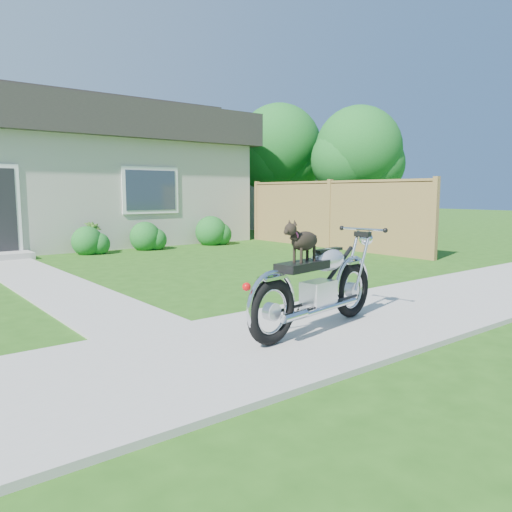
{
  "coord_description": "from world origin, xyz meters",
  "views": [
    {
      "loc": [
        -3.85,
        -3.86,
        1.54
      ],
      "look_at": [
        -0.03,
        1.0,
        0.75
      ],
      "focal_mm": 35.0,
      "sensor_mm": 36.0,
      "label": 1
    }
  ],
  "objects_px": {
    "tree_near": "(363,154)",
    "tree_far": "(283,151)",
    "motorcycle_with_dog": "(318,283)",
    "fence": "(330,214)",
    "house": "(26,171)",
    "potted_plant_right": "(92,238)"
  },
  "relations": [
    {
      "from": "fence",
      "to": "tree_far",
      "type": "xyz_separation_m",
      "value": [
        2.38,
        4.71,
        2.15
      ]
    },
    {
      "from": "tree_far",
      "to": "motorcycle_with_dog",
      "type": "bearing_deg",
      "value": -129.53
    },
    {
      "from": "tree_near",
      "to": "motorcycle_with_dog",
      "type": "bearing_deg",
      "value": -142.2
    },
    {
      "from": "tree_far",
      "to": "potted_plant_right",
      "type": "xyz_separation_m",
      "value": [
        -8.05,
        -1.91,
        -2.69
      ]
    },
    {
      "from": "tree_near",
      "to": "potted_plant_right",
      "type": "height_order",
      "value": "tree_near"
    },
    {
      "from": "tree_near",
      "to": "potted_plant_right",
      "type": "relative_size",
      "value": 5.49
    },
    {
      "from": "tree_near",
      "to": "tree_far",
      "type": "distance_m",
      "value": 3.34
    },
    {
      "from": "fence",
      "to": "tree_near",
      "type": "xyz_separation_m",
      "value": [
        3.05,
        1.44,
        1.87
      ]
    },
    {
      "from": "house",
      "to": "tree_near",
      "type": "distance_m",
      "value": 10.54
    },
    {
      "from": "fence",
      "to": "potted_plant_right",
      "type": "height_order",
      "value": "fence"
    },
    {
      "from": "house",
      "to": "tree_far",
      "type": "xyz_separation_m",
      "value": [
        8.68,
        -1.54,
        0.94
      ]
    },
    {
      "from": "house",
      "to": "tree_far",
      "type": "distance_m",
      "value": 8.87
    },
    {
      "from": "potted_plant_right",
      "to": "motorcycle_with_dog",
      "type": "relative_size",
      "value": 0.36
    },
    {
      "from": "house",
      "to": "tree_near",
      "type": "xyz_separation_m",
      "value": [
        9.36,
        -4.8,
        0.66
      ]
    },
    {
      "from": "house",
      "to": "tree_near",
      "type": "height_order",
      "value": "house"
    },
    {
      "from": "potted_plant_right",
      "to": "house",
      "type": "bearing_deg",
      "value": 100.52
    },
    {
      "from": "house",
      "to": "tree_far",
      "type": "relative_size",
      "value": 2.61
    },
    {
      "from": "house",
      "to": "potted_plant_right",
      "type": "bearing_deg",
      "value": -79.48
    },
    {
      "from": "tree_near",
      "to": "house",
      "type": "bearing_deg",
      "value": 152.84
    },
    {
      "from": "fence",
      "to": "potted_plant_right",
      "type": "bearing_deg",
      "value": 153.69
    },
    {
      "from": "house",
      "to": "motorcycle_with_dog",
      "type": "distance_m",
      "value": 12.16
    },
    {
      "from": "potted_plant_right",
      "to": "fence",
      "type": "bearing_deg",
      "value": -26.31
    }
  ]
}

